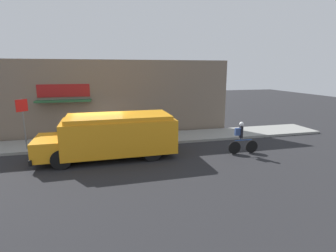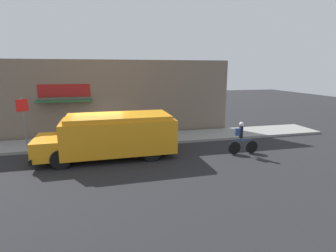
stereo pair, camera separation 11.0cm
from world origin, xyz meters
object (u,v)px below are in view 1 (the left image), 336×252
Objects in this scene: school_bus at (113,135)px; trash_bin at (67,133)px; cyclist at (241,138)px; stop_sign_post at (23,116)px.

school_bus reaches higher than trash_bin.
school_bus is 3.92× the size of cyclist.
stop_sign_post is 2.89× the size of trash_bin.
cyclist reaches higher than trash_bin.
school_bus is at bearing -52.73° from trash_bin.
school_bus is at bearing -23.96° from stop_sign_post.
trash_bin is (1.84, 1.27, -1.28)m from stop_sign_post.
school_bus is 2.45× the size of stop_sign_post.
school_bus reaches higher than cyclist.
trash_bin is (-8.58, 4.21, -0.21)m from cyclist.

